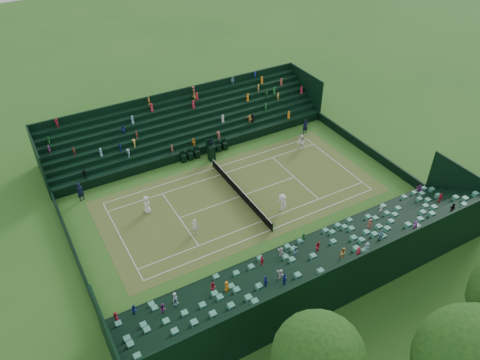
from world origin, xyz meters
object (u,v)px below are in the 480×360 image
at_px(tennis_net, 240,192).
at_px(umpire_chair, 211,151).
at_px(player_near_east, 195,226).
at_px(player_far_west, 301,143).
at_px(player_far_east, 282,202).
at_px(player_near_west, 147,204).

bearing_deg(tennis_net, umpire_chair, 176.08).
height_order(tennis_net, player_near_east, player_near_east).
height_order(tennis_net, player_far_west, player_far_west).
bearing_deg(player_far_east, umpire_chair, -178.82).
bearing_deg(player_far_west, player_far_east, -53.68).
xyz_separation_m(tennis_net, player_far_east, (3.66, 2.39, 0.38)).
distance_m(tennis_net, player_far_east, 4.39).
relative_size(tennis_net, player_far_west, 6.43).
relative_size(umpire_chair, player_near_west, 1.46).
bearing_deg(player_near_east, tennis_net, -111.54).
height_order(umpire_chair, player_far_west, umpire_chair).
height_order(tennis_net, player_far_east, player_far_east).
relative_size(player_far_west, player_far_east, 1.00).
bearing_deg(player_far_east, tennis_net, -155.77).
bearing_deg(player_far_east, player_near_east, -106.54).
xyz_separation_m(tennis_net, umpire_chair, (-7.03, 0.48, 0.61)).
relative_size(tennis_net, player_near_west, 6.37).
distance_m(tennis_net, player_near_west, 8.89).
bearing_deg(player_far_east, player_near_west, -127.08).
height_order(player_near_west, player_far_west, player_near_west).
bearing_deg(tennis_net, player_near_east, -66.92).
xyz_separation_m(umpire_chair, player_near_west, (4.81, -9.09, -0.22)).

